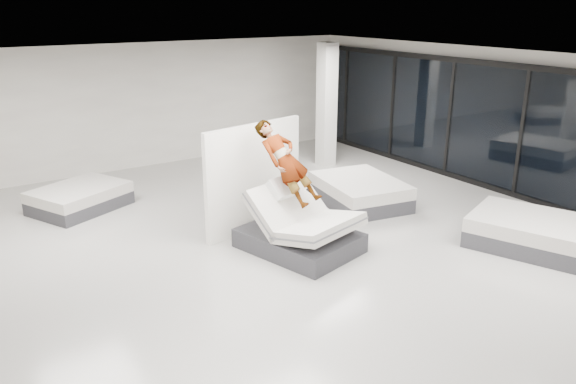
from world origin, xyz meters
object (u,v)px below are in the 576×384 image
at_px(flat_bed_right_near, 531,232).
at_px(flat_bed_left_far, 80,198).
at_px(person, 287,179).
at_px(remote, 310,191).
at_px(column, 327,105).
at_px(divider_panel, 254,178).
at_px(hero_bed, 300,230).
at_px(flat_bed_right_far, 360,192).

height_order(flat_bed_right_near, flat_bed_left_far, flat_bed_right_near).
xyz_separation_m(person, remote, (0.30, -0.29, -0.20)).
bearing_deg(column, divider_panel, -143.30).
distance_m(person, divider_panel, 1.00).
relative_size(person, column, 0.53).
bearing_deg(flat_bed_left_far, column, -0.56).
bearing_deg(hero_bed, flat_bed_left_far, 122.34).
bearing_deg(remote, person, 122.15).
height_order(person, remote, person).
xyz_separation_m(person, divider_panel, (-0.09, 0.97, -0.22)).
bearing_deg(person, divider_panel, 80.89).
distance_m(flat_bed_right_far, flat_bed_right_near, 3.58).
distance_m(remote, divider_panel, 1.32).
relative_size(flat_bed_right_near, column, 0.75).
distance_m(person, remote, 0.46).
relative_size(person, divider_panel, 0.74).
xyz_separation_m(divider_panel, flat_bed_left_far, (-2.53, 2.97, -0.78)).
bearing_deg(flat_bed_left_far, divider_panel, -49.57).
height_order(hero_bed, remote, hero_bed).
height_order(person, flat_bed_right_near, person).
relative_size(person, flat_bed_right_near, 0.70).
xyz_separation_m(person, flat_bed_right_near, (3.59, -2.47, -0.97)).
bearing_deg(person, flat_bed_left_far, 109.38).
bearing_deg(flat_bed_left_far, remote, -55.40).
distance_m(hero_bed, divider_panel, 1.46).
bearing_deg(remote, flat_bed_right_far, 14.78).
relative_size(flat_bed_right_far, column, 0.70).
relative_size(remote, flat_bed_right_near, 0.06).
height_order(person, column, column).
distance_m(divider_panel, flat_bed_right_near, 5.09).
xyz_separation_m(person, flat_bed_left_far, (-2.62, 3.94, -1.00)).
distance_m(hero_bed, flat_bed_left_far, 5.05).
relative_size(flat_bed_right_far, flat_bed_right_near, 0.93).
relative_size(person, flat_bed_left_far, 0.77).
relative_size(flat_bed_right_near, flat_bed_left_far, 1.10).
relative_size(divider_panel, column, 0.71).
bearing_deg(hero_bed, column, 48.36).
height_order(hero_bed, flat_bed_right_near, hero_bed).
bearing_deg(column, remote, -130.16).
height_order(remote, flat_bed_right_far, remote).
xyz_separation_m(hero_bed, person, (-0.08, 0.32, 0.87)).
relative_size(hero_bed, divider_panel, 0.99).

